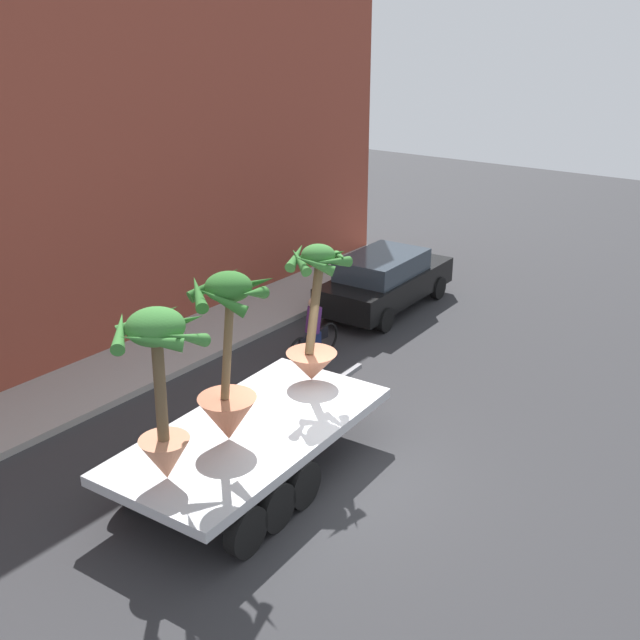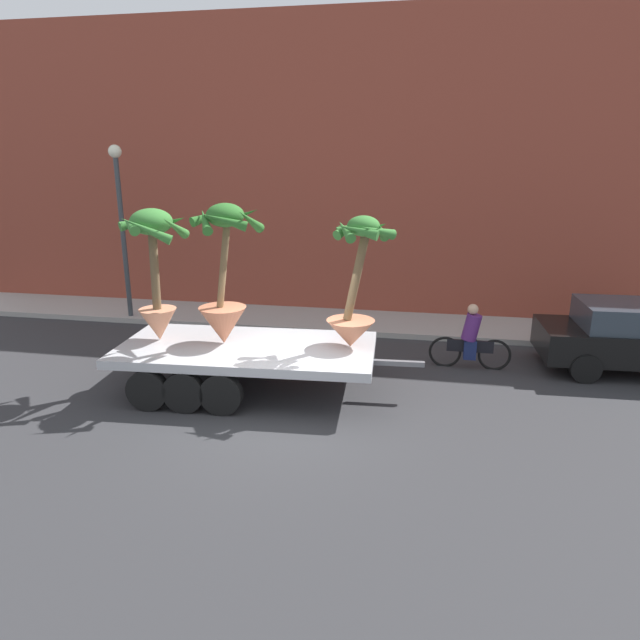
# 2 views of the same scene
# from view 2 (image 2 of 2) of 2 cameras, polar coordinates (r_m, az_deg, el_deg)

# --- Properties ---
(ground_plane) EXTENTS (60.00, 60.00, 0.00)m
(ground_plane) POSITION_cam_2_polar(r_m,az_deg,el_deg) (10.87, -4.16, -9.43)
(ground_plane) COLOR #2D2D30
(sidewalk) EXTENTS (24.00, 2.20, 0.15)m
(sidewalk) POSITION_cam_2_polar(r_m,az_deg,el_deg) (16.43, 1.22, -0.08)
(sidewalk) COLOR #A39E99
(sidewalk) RESTS_ON ground
(building_facade) EXTENTS (24.00, 1.20, 8.59)m
(building_facade) POSITION_cam_2_polar(r_m,az_deg,el_deg) (17.45, 2.25, 14.93)
(building_facade) COLOR brown
(building_facade) RESTS_ON ground
(flatbed_trailer) EXTENTS (6.24, 2.80, 0.98)m
(flatbed_trailer) POSITION_cam_2_polar(r_m,az_deg,el_deg) (11.77, -8.46, -3.49)
(flatbed_trailer) COLOR #B7BABF
(flatbed_trailer) RESTS_ON ground
(potted_palm_rear) EXTENTS (1.35, 1.29, 2.63)m
(potted_palm_rear) POSITION_cam_2_polar(r_m,az_deg,el_deg) (11.14, 3.60, 2.95)
(potted_palm_rear) COLOR #C17251
(potted_palm_rear) RESTS_ON flatbed_trailer
(potted_palm_middle) EXTENTS (1.41, 1.36, 2.85)m
(potted_palm_middle) POSITION_cam_2_polar(r_m,az_deg,el_deg) (11.50, -9.62, 3.49)
(potted_palm_middle) COLOR #B26647
(potted_palm_middle) RESTS_ON flatbed_trailer
(potted_palm_front) EXTENTS (1.46, 1.47, 2.72)m
(potted_palm_front) POSITION_cam_2_polar(r_m,az_deg,el_deg) (11.96, -16.30, 5.22)
(potted_palm_front) COLOR tan
(potted_palm_front) RESTS_ON flatbed_trailer
(cyclist) EXTENTS (1.84, 0.35, 1.54)m
(cyclist) POSITION_cam_2_polar(r_m,az_deg,el_deg) (13.31, 14.93, -1.95)
(cyclist) COLOR black
(cyclist) RESTS_ON ground
(street_lamp) EXTENTS (0.36, 0.36, 4.83)m
(street_lamp) POSITION_cam_2_polar(r_m,az_deg,el_deg) (17.07, -19.45, 10.43)
(street_lamp) COLOR #383D42
(street_lamp) RESTS_ON sidewalk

